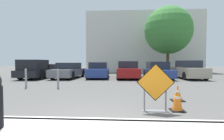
{
  "coord_description": "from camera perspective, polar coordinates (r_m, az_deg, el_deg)",
  "views": [
    {
      "loc": [
        0.75,
        -3.84,
        1.41
      ],
      "look_at": [
        -0.33,
        13.47,
        0.64
      ],
      "focal_mm": 28.0,
      "sensor_mm": 36.0,
      "label": 1
    }
  ],
  "objects": [
    {
      "name": "ground_plane",
      "position": [
        13.93,
        0.45,
        -3.27
      ],
      "size": [
        96.0,
        96.0,
        0.0
      ],
      "primitive_type": "plane",
      "color": "#565451"
    },
    {
      "name": "bollard_nearest",
      "position": [
        9.87,
        -17.24,
        -2.55
      ],
      "size": [
        0.12,
        0.12,
        1.05
      ],
      "color": "gray",
      "rests_on": "ground_plane"
    },
    {
      "name": "pickup_truck",
      "position": [
        16.7,
        -22.95,
        0.03
      ],
      "size": [
        2.07,
        5.26,
        1.62
      ],
      "rotation": [
        0.0,
        0.0,
        3.13
      ],
      "color": "black",
      "rests_on": "ground_plane"
    },
    {
      "name": "parked_car_third",
      "position": [
        15.43,
        5.07,
        -0.12
      ],
      "size": [
        2.02,
        4.39,
        1.5
      ],
      "rotation": [
        0.0,
        0.0,
        3.17
      ],
      "color": "maroon",
      "rests_on": "ground_plane"
    },
    {
      "name": "bollard_second",
      "position": [
        10.64,
        -26.28,
        -2.32
      ],
      "size": [
        0.12,
        0.12,
        1.06
      ],
      "color": "gray",
      "rests_on": "ground_plane"
    },
    {
      "name": "parked_car_fourth",
      "position": [
        15.74,
        14.64,
        -0.26
      ],
      "size": [
        2.04,
        4.6,
        1.46
      ],
      "rotation": [
        0.0,
        0.0,
        3.19
      ],
      "color": "navy",
      "rests_on": "ground_plane"
    },
    {
      "name": "street_tree_behind_lot",
      "position": [
        20.74,
        17.86,
        12.22
      ],
      "size": [
        5.23,
        5.23,
        7.56
      ],
      "color": "#513823",
      "rests_on": "ground_plane"
    },
    {
      "name": "building_facade_backdrop",
      "position": [
        26.55,
        10.01,
        8.53
      ],
      "size": [
        15.99,
        5.0,
        8.38
      ],
      "color": "beige",
      "rests_on": "ground_plane"
    },
    {
      "name": "parked_car_fifth",
      "position": [
        16.38,
        23.72,
        -0.1
      ],
      "size": [
        2.04,
        4.12,
        1.56
      ],
      "rotation": [
        0.0,
        0.0,
        3.2
      ],
      "color": "#A39984",
      "rests_on": "ground_plane"
    },
    {
      "name": "road_closed_sign",
      "position": [
        5.12,
        14.0,
        -5.19
      ],
      "size": [
        1.07,
        0.2,
        1.38
      ],
      "color": "black",
      "rests_on": "ground_plane"
    },
    {
      "name": "curb_lip",
      "position": [
        4.13,
        -7.39,
        -16.44
      ],
      "size": [
        21.99,
        0.2,
        0.14
      ],
      "color": "beige",
      "rests_on": "ground_plane"
    },
    {
      "name": "traffic_cone_second",
      "position": [
        6.87,
        20.62,
        -7.04
      ],
      "size": [
        0.45,
        0.45,
        0.6
      ],
      "color": "black",
      "rests_on": "ground_plane"
    },
    {
      "name": "traffic_cone_nearest",
      "position": [
        5.46,
        20.59,
        -8.46
      ],
      "size": [
        0.39,
        0.39,
        0.79
      ],
      "color": "black",
      "rests_on": "ground_plane"
    },
    {
      "name": "parked_car_second",
      "position": [
        15.86,
        -4.46,
        -0.22
      ],
      "size": [
        2.01,
        4.36,
        1.4
      ],
      "rotation": [
        0.0,
        0.0,
        3.2
      ],
      "color": "navy",
      "rests_on": "ground_plane"
    },
    {
      "name": "parked_car_nearest",
      "position": [
        16.08,
        -13.92,
        -0.25
      ],
      "size": [
        2.13,
        4.69,
        1.37
      ],
      "rotation": [
        0.0,
        0.0,
        3.08
      ],
      "color": "slate",
      "rests_on": "ground_plane"
    }
  ]
}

